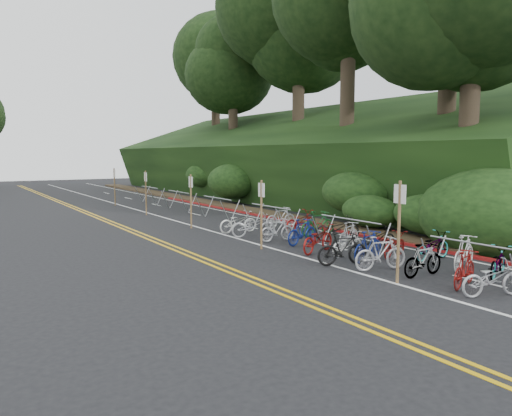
% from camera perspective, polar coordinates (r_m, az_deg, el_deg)
% --- Properties ---
extents(ground, '(120.00, 120.00, 0.00)m').
position_cam_1_polar(ground, '(13.88, 9.84, -8.21)').
color(ground, black).
rests_on(ground, ground).
extents(road_markings, '(7.47, 80.00, 0.01)m').
position_cam_1_polar(road_markings, '(22.53, -6.36, -2.59)').
color(road_markings, gold).
rests_on(road_markings, ground).
extents(red_curb, '(0.25, 28.00, 0.10)m').
position_cam_1_polar(red_curb, '(26.66, 1.68, -1.09)').
color(red_curb, maroon).
rests_on(red_curb, ground).
extents(embankment, '(14.30, 48.14, 9.11)m').
position_cam_1_polar(embankment, '(36.41, 5.03, 4.82)').
color(embankment, black).
rests_on(embankment, ground).
extents(tree_cluster, '(32.46, 54.05, 18.40)m').
position_cam_1_polar(tree_cluster, '(37.97, -1.79, 18.45)').
color(tree_cluster, '#2D2319').
rests_on(tree_cluster, ground).
extents(bike_rack_front, '(1.10, 2.81, 1.09)m').
position_cam_1_polar(bike_rack_front, '(14.53, 23.66, -4.78)').
color(bike_rack_front, gray).
rests_on(bike_rack_front, ground).
extents(bike_racks_rest, '(1.14, 23.00, 1.17)m').
position_cam_1_polar(bike_racks_rest, '(26.05, -4.48, 0.50)').
color(bike_racks_rest, gray).
rests_on(bike_racks_rest, ground).
extents(signpost_near, '(0.08, 0.40, 2.74)m').
position_cam_1_polar(signpost_near, '(13.66, 16.02, -1.93)').
color(signpost_near, brown).
rests_on(signpost_near, ground).
extents(signposts_rest, '(0.08, 18.40, 2.50)m').
position_cam_1_polar(signposts_rest, '(25.90, -10.23, 1.67)').
color(signposts_rest, brown).
rests_on(signposts_rest, ground).
extents(bike_front, '(0.89, 1.78, 1.03)m').
position_cam_1_polar(bike_front, '(15.70, 9.88, -4.61)').
color(bike_front, black).
rests_on(bike_front, ground).
extents(bike_valet, '(3.65, 13.59, 1.06)m').
position_cam_1_polar(bike_valet, '(17.95, 10.72, -3.38)').
color(bike_valet, '#9E9EA3').
rests_on(bike_valet, ground).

